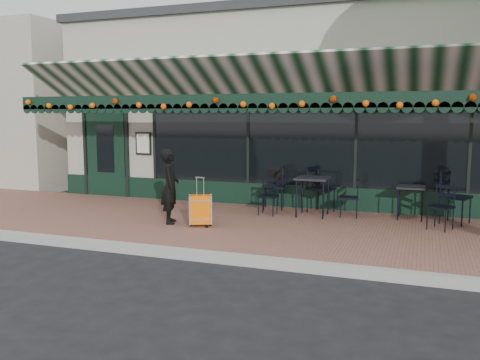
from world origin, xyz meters
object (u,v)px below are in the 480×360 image
(cafe_table_a, at_px, (411,190))
(chair_b_left, at_px, (274,187))
(suitcase, at_px, (200,210))
(cafe_table_b, at_px, (313,181))
(chair_a_left, at_px, (349,198))
(chair_b_front, at_px, (268,197))
(chair_b_right, at_px, (321,189))
(chair_a_right, at_px, (456,197))
(chair_a_front, at_px, (441,208))
(woman, at_px, (170,186))

(cafe_table_a, bearing_deg, chair_b_left, 177.88)
(suitcase, xyz_separation_m, cafe_table_b, (1.73, 1.67, 0.41))
(cafe_table_b, distance_m, chair_a_left, 0.80)
(chair_b_left, xyz_separation_m, chair_b_front, (0.07, -0.66, -0.10))
(chair_b_front, bearing_deg, cafe_table_a, 11.16)
(chair_b_right, xyz_separation_m, chair_b_front, (-0.97, -0.65, -0.11))
(chair_a_right, bearing_deg, chair_b_left, 108.93)
(chair_a_right, height_order, chair_b_front, chair_a_right)
(suitcase, xyz_separation_m, chair_a_front, (4.14, 1.22, 0.10))
(suitcase, relative_size, chair_a_left, 1.18)
(cafe_table_b, xyz_separation_m, chair_b_left, (-0.95, 0.47, -0.24))
(cafe_table_a, bearing_deg, chair_a_front, -56.75)
(woman, height_order, chair_a_right, woman)
(chair_a_left, xyz_separation_m, chair_a_front, (1.70, -0.58, 0.02))
(suitcase, relative_size, chair_a_front, 1.13)
(chair_a_front, distance_m, chair_b_front, 3.31)
(suitcase, xyz_separation_m, cafe_table_a, (3.61, 2.03, 0.28))
(chair_a_right, relative_size, chair_b_front, 1.32)
(woman, bearing_deg, cafe_table_b, -81.19)
(cafe_table_b, xyz_separation_m, chair_b_right, (0.08, 0.45, -0.22))
(suitcase, distance_m, chair_a_left, 3.04)
(chair_a_left, distance_m, chair_a_right, 1.98)
(cafe_table_b, height_order, chair_a_right, chair_a_right)
(chair_a_front, bearing_deg, chair_a_left, -174.04)
(chair_a_left, bearing_deg, chair_b_left, -108.30)
(suitcase, distance_m, chair_b_right, 2.80)
(woman, bearing_deg, chair_a_right, -95.50)
(chair_a_left, relative_size, chair_b_left, 0.81)
(suitcase, bearing_deg, chair_a_front, -8.17)
(cafe_table_a, xyz_separation_m, chair_a_right, (0.81, -0.17, -0.09))
(woman, xyz_separation_m, chair_b_right, (2.47, 2.05, -0.22))
(suitcase, height_order, cafe_table_a, suitcase)
(chair_b_right, bearing_deg, suitcase, 161.80)
(chair_b_front, bearing_deg, chair_a_left, 11.25)
(cafe_table_b, height_order, chair_b_left, chair_b_left)
(chair_b_left, height_order, chair_b_front, chair_b_left)
(chair_b_left, distance_m, chair_b_front, 0.67)
(cafe_table_b, distance_m, chair_a_front, 2.47)
(woman, bearing_deg, chair_b_left, -59.75)
(chair_a_right, bearing_deg, suitcase, 136.09)
(cafe_table_a, bearing_deg, chair_a_right, -11.71)
(chair_a_left, height_order, chair_a_right, chair_a_right)
(chair_b_left, height_order, chair_b_right, chair_b_right)
(chair_b_right, bearing_deg, chair_a_left, -94.70)
(woman, height_order, chair_a_left, woman)
(suitcase, xyz_separation_m, chair_b_front, (0.85, 1.47, 0.07))
(suitcase, relative_size, cafe_table_b, 1.14)
(chair_b_right, bearing_deg, chair_a_right, -73.29)
(chair_a_right, xyz_separation_m, chair_b_left, (-3.64, 0.27, -0.02))
(woman, height_order, chair_b_front, woman)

